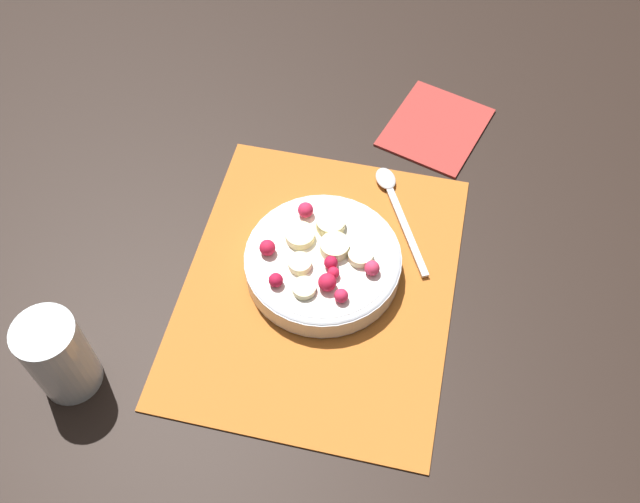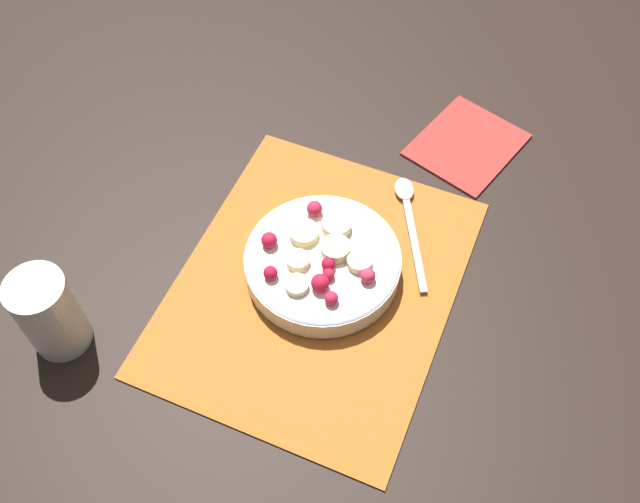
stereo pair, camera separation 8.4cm
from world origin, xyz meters
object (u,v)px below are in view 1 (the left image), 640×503
at_px(drinking_glass, 59,356).
at_px(napkin, 436,126).
at_px(spoon, 394,199).
at_px(fruit_bowl, 320,260).

height_order(drinking_glass, napkin, drinking_glass).
bearing_deg(spoon, drinking_glass, 108.59).
relative_size(fruit_bowl, spoon, 1.15).
xyz_separation_m(fruit_bowl, spoon, (0.13, -0.07, -0.02)).
distance_m(drinking_glass, napkin, 0.59).
height_order(spoon, drinking_glass, drinking_glass).
height_order(fruit_bowl, spoon, fruit_bowl).
xyz_separation_m(spoon, drinking_glass, (-0.32, 0.31, 0.05)).
bearing_deg(spoon, napkin, -41.78).
bearing_deg(fruit_bowl, napkin, -21.67).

